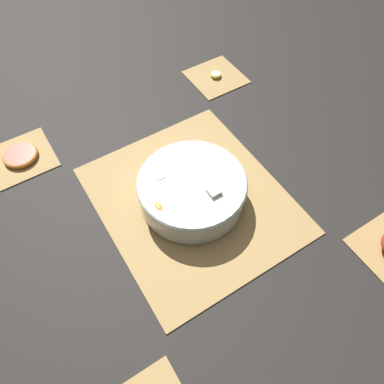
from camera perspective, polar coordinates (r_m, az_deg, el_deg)
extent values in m
plane|color=black|center=(0.89, 0.00, -1.27)|extent=(6.00, 6.00, 0.00)
cube|color=#A8844C|center=(0.89, 0.00, -1.16)|extent=(0.47, 0.41, 0.01)
cube|color=#3D2D19|center=(0.97, -4.96, 5.46)|extent=(0.01, 0.40, 0.00)
cube|color=#3D2D19|center=(0.93, -2.58, 2.33)|extent=(0.01, 0.40, 0.00)
cube|color=#3D2D19|center=(0.89, 0.00, -1.10)|extent=(0.01, 0.40, 0.00)
cube|color=#3D2D19|center=(0.85, 2.82, -4.82)|extent=(0.01, 0.40, 0.00)
cube|color=#3D2D19|center=(0.82, 5.88, -8.80)|extent=(0.01, 0.40, 0.00)
cube|color=#A8844C|center=(1.06, -24.54, 4.84)|extent=(0.15, 0.15, 0.01)
cube|color=#3D2D19|center=(1.08, -24.96, 5.77)|extent=(0.00, 0.15, 0.00)
cube|color=#3D2D19|center=(1.04, -24.17, 4.00)|extent=(0.00, 0.15, 0.00)
cube|color=#A8844C|center=(1.20, 3.65, 17.13)|extent=(0.15, 0.15, 0.01)
cube|color=#3D2D19|center=(1.22, 2.94, 17.85)|extent=(0.00, 0.15, 0.00)
cube|color=#3D2D19|center=(1.18, 4.38, 16.54)|extent=(0.00, 0.15, 0.00)
cube|color=#3D2D19|center=(0.93, 26.76, -5.99)|extent=(0.00, 0.15, 0.00)
cylinder|color=silver|center=(0.86, 0.00, 0.27)|extent=(0.24, 0.24, 0.07)
torus|color=silver|center=(0.83, 0.00, 1.41)|extent=(0.25, 0.25, 0.01)
cylinder|color=#F4EABC|center=(0.85, 0.23, 0.97)|extent=(0.03, 0.03, 0.01)
cylinder|color=#F4EABC|center=(0.83, -2.94, 1.48)|extent=(0.02, 0.02, 0.01)
cylinder|color=#F4EABC|center=(0.91, 2.77, 3.80)|extent=(0.03, 0.03, 0.01)
cylinder|color=#F4EABC|center=(0.81, 1.40, -3.62)|extent=(0.03, 0.03, 0.01)
cylinder|color=#F4EABC|center=(0.78, -2.44, -4.02)|extent=(0.03, 0.03, 0.01)
cylinder|color=#F4EABC|center=(0.84, 0.92, -1.41)|extent=(0.03, 0.03, 0.01)
cylinder|color=#F4EABC|center=(0.90, -2.49, 5.08)|extent=(0.03, 0.03, 0.01)
cylinder|color=#F4EABC|center=(0.89, 2.86, 0.88)|extent=(0.03, 0.03, 0.01)
cylinder|color=#F4EABC|center=(0.83, -3.50, -3.24)|extent=(0.03, 0.03, 0.01)
cylinder|color=#F4EABC|center=(0.87, 3.53, -0.73)|extent=(0.03, 0.03, 0.01)
cube|color=white|center=(0.88, -4.17, 3.99)|extent=(0.02, 0.02, 0.02)
cube|color=white|center=(0.85, -4.90, 2.10)|extent=(0.02, 0.02, 0.02)
cube|color=white|center=(0.85, -4.96, -1.54)|extent=(0.03, 0.03, 0.03)
cube|color=white|center=(0.84, 6.05, -1.26)|extent=(0.03, 0.03, 0.03)
cube|color=white|center=(0.89, 1.30, 4.46)|extent=(0.03, 0.03, 0.03)
cube|color=white|center=(0.88, -3.65, 0.13)|extent=(0.02, 0.02, 0.02)
cube|color=white|center=(0.89, -0.49, 1.66)|extent=(0.02, 0.02, 0.02)
cube|color=white|center=(0.81, 3.35, -0.22)|extent=(0.03, 0.03, 0.03)
cube|color=white|center=(0.88, 3.81, 4.01)|extent=(0.02, 0.02, 0.02)
cube|color=white|center=(0.83, -0.88, -0.47)|extent=(0.03, 0.03, 0.03)
cube|color=white|center=(0.91, -1.39, 3.62)|extent=(0.02, 0.02, 0.02)
cube|color=white|center=(0.90, -5.11, 1.19)|extent=(0.03, 0.03, 0.03)
cube|color=white|center=(0.90, -2.95, 1.59)|extent=(0.03, 0.03, 0.03)
ellipsoid|color=#F9A338|center=(0.85, 1.16, 2.57)|extent=(0.03, 0.02, 0.01)
ellipsoid|color=#F9A338|center=(0.88, -1.56, 0.12)|extent=(0.03, 0.02, 0.01)
ellipsoid|color=#F9A338|center=(0.83, 3.76, -2.36)|extent=(0.03, 0.02, 0.01)
ellipsoid|color=#F9A338|center=(0.86, -1.05, 2.94)|extent=(0.03, 0.01, 0.01)
ellipsoid|color=red|center=(0.87, 6.32, -0.72)|extent=(0.02, 0.01, 0.01)
ellipsoid|color=#F9A338|center=(0.80, -5.09, -2.40)|extent=(0.03, 0.02, 0.02)
cylinder|color=#F4EABC|center=(1.20, 3.67, 17.42)|extent=(0.03, 0.03, 0.01)
torus|color=yellow|center=(1.20, 3.67, 17.42)|extent=(0.03, 0.03, 0.01)
cylinder|color=red|center=(1.05, -24.70, 5.15)|extent=(0.08, 0.08, 0.01)
torus|color=orange|center=(1.05, -24.70, 5.15)|extent=(0.09, 0.09, 0.01)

